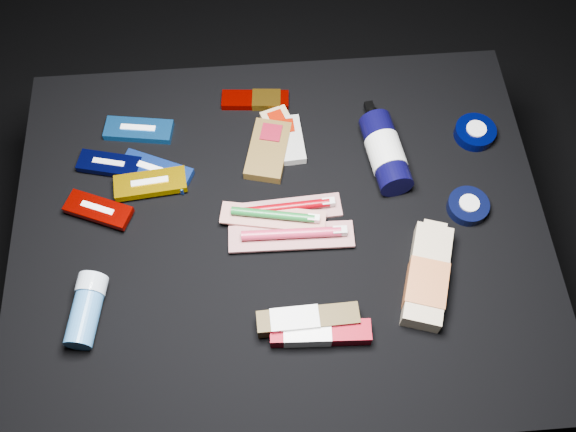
{
  "coord_description": "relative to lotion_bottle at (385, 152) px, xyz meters",
  "views": [
    {
      "loc": [
        -0.03,
        -0.54,
        1.45
      ],
      "look_at": [
        0.01,
        0.01,
        0.42
      ],
      "focal_mm": 40.0,
      "sensor_mm": 36.0,
      "label": 1
    }
  ],
  "objects": [
    {
      "name": "clif_bar_2",
      "position": [
        -0.19,
        0.09,
        -0.02
      ],
      "size": [
        0.08,
        0.11,
        0.02
      ],
      "rotation": [
        0.0,
        0.0,
        0.32
      ],
      "color": "tan",
      "rests_on": "cloth_table"
    },
    {
      "name": "clif_bar_1",
      "position": [
        -0.18,
        0.06,
        -0.02
      ],
      "size": [
        0.06,
        0.11,
        0.02
      ],
      "rotation": [
        0.0,
        0.0,
        0.06
      ],
      "color": "#9D9D97",
      "rests_on": "cloth_table"
    },
    {
      "name": "toothbrush_pack_0",
      "position": [
        -0.2,
        -0.09,
        -0.02
      ],
      "size": [
        0.21,
        0.06,
        0.02
      ],
      "rotation": [
        0.0,
        0.0,
        0.05
      ],
      "color": "#A39B99",
      "rests_on": "cloth_table"
    },
    {
      "name": "cream_tin_lower",
      "position": [
        0.14,
        -0.12,
        -0.02
      ],
      "size": [
        0.08,
        0.08,
        0.02
      ],
      "rotation": [
        0.0,
        0.0,
        -0.25
      ],
      "color": "black",
      "rests_on": "cloth_table"
    },
    {
      "name": "luna_bar_2",
      "position": [
        -0.53,
        0.03,
        -0.02
      ],
      "size": [
        0.13,
        0.07,
        0.02
      ],
      "rotation": [
        0.0,
        0.0,
        -0.24
      ],
      "color": "black",
      "rests_on": "cloth_table"
    },
    {
      "name": "luna_bar_3",
      "position": [
        -0.45,
        -0.03,
        -0.02
      ],
      "size": [
        0.14,
        0.06,
        0.02
      ],
      "rotation": [
        0.0,
        0.0,
        0.1
      ],
      "color": "#BA8B00",
      "rests_on": "cloth_table"
    },
    {
      "name": "cloth_table",
      "position": [
        -0.21,
        -0.13,
        -0.23
      ],
      "size": [
        0.98,
        0.78,
        0.4
      ],
      "primitive_type": "cube",
      "color": "black",
      "rests_on": "ground"
    },
    {
      "name": "clif_bar_0",
      "position": [
        -0.22,
        0.04,
        -0.02
      ],
      "size": [
        0.1,
        0.15,
        0.02
      ],
      "rotation": [
        0.0,
        0.0,
        -0.25
      ],
      "color": "brown",
      "rests_on": "cloth_table"
    },
    {
      "name": "luna_bar_4",
      "position": [
        -0.54,
        -0.08,
        -0.01
      ],
      "size": [
        0.13,
        0.09,
        0.02
      ],
      "rotation": [
        0.0,
        0.0,
        -0.4
      ],
      "color": "#860300",
      "rests_on": "cloth_table"
    },
    {
      "name": "toothpaste_carton_red",
      "position": [
        -0.16,
        -0.34,
        -0.02
      ],
      "size": [
        0.17,
        0.04,
        0.03
      ],
      "rotation": [
        0.0,
        0.0,
        -0.05
      ],
      "color": "maroon",
      "rests_on": "cloth_table"
    },
    {
      "name": "toothbrush_pack_1",
      "position": [
        -0.19,
        -0.15,
        -0.02
      ],
      "size": [
        0.23,
        0.06,
        0.03
      ],
      "rotation": [
        0.0,
        0.0,
        -0.02
      ],
      "color": "#A69E9A",
      "rests_on": "cloth_table"
    },
    {
      "name": "toothpaste_carton_green",
      "position": [
        -0.18,
        -0.32,
        -0.01
      ],
      "size": [
        0.17,
        0.04,
        0.03
      ],
      "rotation": [
        0.0,
        0.0,
        0.03
      ],
      "color": "#3B2D11",
      "rests_on": "cloth_table"
    },
    {
      "name": "ground",
      "position": [
        -0.21,
        -0.13,
        -0.43
      ],
      "size": [
        3.0,
        3.0,
        0.0
      ],
      "primitive_type": "plane",
      "color": "black",
      "rests_on": "ground"
    },
    {
      "name": "bodywash_bottle",
      "position": [
        0.04,
        -0.25,
        -0.01
      ],
      "size": [
        0.12,
        0.2,
        0.04
      ],
      "rotation": [
        0.0,
        0.0,
        -0.31
      ],
      "color": "tan",
      "rests_on": "cloth_table"
    },
    {
      "name": "lotion_bottle",
      "position": [
        0.0,
        0.0,
        0.0
      ],
      "size": [
        0.08,
        0.21,
        0.07
      ],
      "rotation": [
        0.0,
        0.0,
        0.13
      ],
      "color": "black",
      "rests_on": "cloth_table"
    },
    {
      "name": "deodorant_stick",
      "position": [
        -0.55,
        -0.27,
        -0.01
      ],
      "size": [
        0.07,
        0.13,
        0.05
      ],
      "rotation": [
        0.0,
        0.0,
        -0.16
      ],
      "color": "#3068A1",
      "rests_on": "cloth_table"
    },
    {
      "name": "luna_bar_1",
      "position": [
        -0.44,
        0.0,
        -0.02
      ],
      "size": [
        0.15,
        0.1,
        0.02
      ],
      "rotation": [
        0.0,
        0.0,
        -0.43
      ],
      "color": "#1638A0",
      "rests_on": "cloth_table"
    },
    {
      "name": "luna_bar_0",
      "position": [
        -0.47,
        0.11,
        -0.02
      ],
      "size": [
        0.14,
        0.07,
        0.02
      ],
      "rotation": [
        0.0,
        0.0,
        -0.15
      ],
      "color": "#124E98",
      "rests_on": "cloth_table"
    },
    {
      "name": "cream_tin_upper",
      "position": [
        0.19,
        0.05,
        -0.02
      ],
      "size": [
        0.08,
        0.08,
        0.02
      ],
      "rotation": [
        0.0,
        0.0,
        -0.3
      ],
      "color": "black",
      "rests_on": "cloth_table"
    },
    {
      "name": "toothbrush_pack_2",
      "position": [
        -0.22,
        -0.12,
        -0.01
      ],
      "size": [
        0.2,
        0.08,
        0.02
      ],
      "rotation": [
        0.0,
        0.0,
        -0.19
      ],
      "color": "#BDB6B0",
      "rests_on": "cloth_table"
    },
    {
      "name": "power_bar",
      "position": [
        -0.23,
        0.16,
        -0.02
      ],
      "size": [
        0.14,
        0.05,
        0.02
      ],
      "rotation": [
        0.0,
        0.0,
        -0.08
      ],
      "color": "#7A0300",
      "rests_on": "cloth_table"
    }
  ]
}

